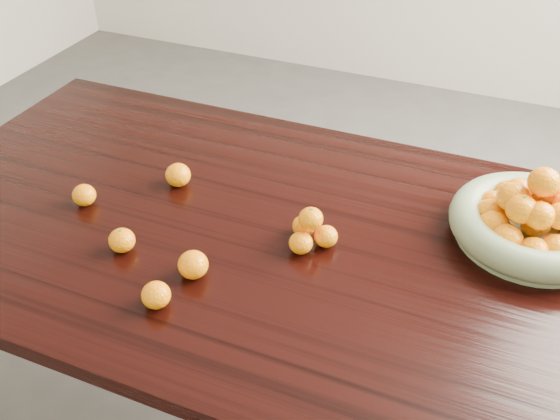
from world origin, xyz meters
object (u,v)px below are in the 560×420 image
at_px(fruit_bowl, 533,221).
at_px(orange_pyramid, 310,231).
at_px(dining_table, 298,266).
at_px(loose_orange_0, 122,240).

relative_size(fruit_bowl, orange_pyramid, 3.26).
bearing_deg(orange_pyramid, dining_table, 158.91).
bearing_deg(dining_table, fruit_bowl, 22.09).
height_order(orange_pyramid, loose_orange_0, orange_pyramid).
height_order(dining_table, orange_pyramid, orange_pyramid).
relative_size(dining_table, orange_pyramid, 17.75).
xyz_separation_m(dining_table, loose_orange_0, (-0.34, -0.19, 0.12)).
relative_size(fruit_bowl, loose_orange_0, 6.24).
bearing_deg(loose_orange_0, fruit_bowl, 25.10).
distance_m(dining_table, orange_pyramid, 0.13).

